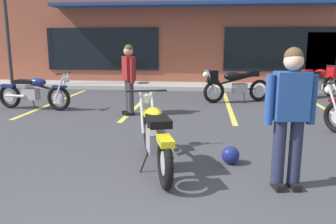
{
  "coord_description": "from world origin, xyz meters",
  "views": [
    {
      "loc": [
        0.6,
        -2.06,
        1.73
      ],
      "look_at": [
        -0.03,
        3.62,
        0.55
      ],
      "focal_mm": 36.32,
      "sensor_mm": 36.0,
      "label": 1
    }
  ],
  "objects": [
    {
      "name": "ground_plane",
      "position": [
        0.0,
        3.56,
        0.0
      ],
      "size": [
        80.0,
        80.0,
        0.0
      ],
      "primitive_type": "plane",
      "color": "#3D3D42"
    },
    {
      "name": "sidewalk_kerb",
      "position": [
        0.0,
        10.98,
        0.07
      ],
      "size": [
        22.0,
        1.8,
        0.14
      ],
      "primitive_type": "cube",
      "color": "#A8A59E",
      "rests_on": "ground_plane"
    },
    {
      "name": "brick_storefront_building",
      "position": [
        0.0,
        14.89,
        1.97
      ],
      "size": [
        18.12,
        7.27,
        3.94
      ],
      "color": "brown",
      "rests_on": "ground_plane"
    },
    {
      "name": "painted_stall_lines",
      "position": [
        0.0,
        7.38,
        0.0
      ],
      "size": [
        7.64,
        4.8,
        0.01
      ],
      "color": "#DBCC4C",
      "rests_on": "ground_plane"
    },
    {
      "name": "motorcycle_foreground_classic",
      "position": [
        -0.07,
        2.44,
        0.46
      ],
      "size": [
        0.97,
        2.05,
        0.98
      ],
      "color": "black",
      "rests_on": "ground_plane"
    },
    {
      "name": "motorcycle_red_sportbike",
      "position": [
        4.2,
        9.21,
        0.53
      ],
      "size": [
        1.8,
        1.47,
        0.98
      ],
      "color": "black",
      "rests_on": "ground_plane"
    },
    {
      "name": "motorcycle_black_cruiser",
      "position": [
        -3.81,
        6.23,
        0.46
      ],
      "size": [
        2.11,
        0.7,
        0.98
      ],
      "color": "black",
      "rests_on": "ground_plane"
    },
    {
      "name": "motorcycle_silver_naked",
      "position": [
        1.42,
        7.92,
        0.53
      ],
      "size": [
        2.02,
        1.04,
        0.98
      ],
      "color": "black",
      "rests_on": "ground_plane"
    },
    {
      "name": "person_in_black_shirt",
      "position": [
        1.58,
        1.92,
        0.95
      ],
      "size": [
        0.61,
        0.32,
        1.68
      ],
      "color": "black",
      "rests_on": "ground_plane"
    },
    {
      "name": "person_in_shorts_foreground",
      "position": [
        -1.22,
        5.88,
        0.95
      ],
      "size": [
        0.41,
        0.56,
        1.68
      ],
      "color": "black",
      "rests_on": "ground_plane"
    },
    {
      "name": "helmet_on_pavement",
      "position": [
        0.98,
        2.68,
        0.13
      ],
      "size": [
        0.26,
        0.26,
        0.26
      ],
      "color": "navy",
      "rests_on": "ground_plane"
    }
  ]
}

